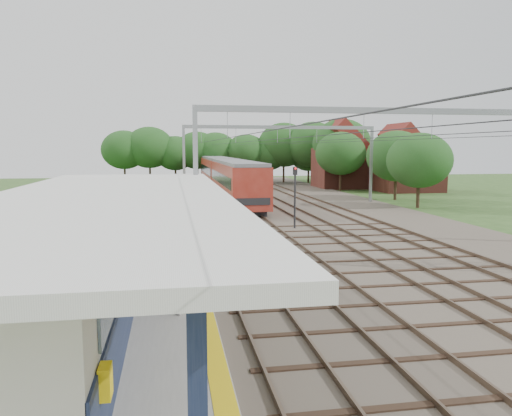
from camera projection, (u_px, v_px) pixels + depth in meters
ground at (491, 404)px, 9.85m from camera, size 160.00×160.00×0.00m
ballast_bed at (300, 211)px, 39.87m from camera, size 18.00×90.00×0.10m
platform at (142, 257)px, 22.27m from camera, size 5.00×52.00×0.35m
yellow_stripe at (192, 252)px, 22.63m from camera, size 0.45×52.00×0.01m
station_building at (80, 248)px, 14.96m from camera, size 3.41×18.00×3.40m
canopy at (113, 198)px, 13.98m from camera, size 6.40×20.00×3.44m
rail_tracks at (269, 210)px, 39.44m from camera, size 11.80×88.00×0.15m
catenary_system at (310, 141)px, 34.50m from camera, size 17.22×88.00×7.00m
tree_band at (247, 149)px, 65.80m from camera, size 31.72×30.88×8.82m
house_near at (407, 166)px, 58.02m from camera, size 7.00×6.12×7.89m
house_far at (348, 162)px, 63.03m from camera, size 8.00×6.12×8.66m
person at (184, 283)px, 14.01m from camera, size 0.79×0.65×1.84m
bicycle at (161, 238)px, 23.31m from camera, size 1.66×0.54×0.99m
train at (225, 176)px, 52.59m from camera, size 2.92×36.38×3.84m
signal_post at (295, 192)px, 30.58m from camera, size 0.28×0.25×3.89m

